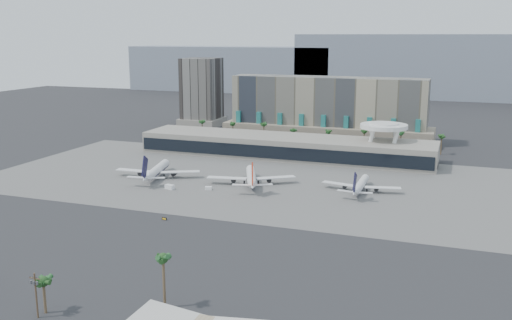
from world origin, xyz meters
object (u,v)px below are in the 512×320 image
(airliner_centre, at_px, (251,177))
(service_vehicle_a, at_px, (170,187))
(airliner_left, at_px, (157,170))
(service_vehicle_b, at_px, (208,188))
(utility_pole, at_px, (36,291))
(taxiway_sign, at_px, (164,219))
(airliner_right, at_px, (360,185))

(airliner_centre, bearing_deg, service_vehicle_a, -169.48)
(airliner_left, height_order, service_vehicle_b, airliner_left)
(airliner_left, distance_m, service_vehicle_a, 23.54)
(utility_pole, bearing_deg, airliner_left, 107.59)
(airliner_left, height_order, taxiway_sign, airliner_left)
(utility_pole, height_order, airliner_centre, airliner_centre)
(airliner_centre, xyz_separation_m, service_vehicle_b, (-15.19, -15.60, -3.02))
(service_vehicle_a, xyz_separation_m, taxiway_sign, (19.27, -40.25, -0.59))
(airliner_right, bearing_deg, airliner_centre, -174.63)
(airliner_centre, bearing_deg, airliner_right, -16.34)
(airliner_centre, height_order, taxiway_sign, airliner_centre)
(taxiway_sign, bearing_deg, service_vehicle_b, 101.24)
(airliner_left, height_order, airliner_centre, airliner_left)
(airliner_left, relative_size, service_vehicle_a, 9.90)
(airliner_left, relative_size, airliner_right, 1.18)
(utility_pole, height_order, service_vehicle_b, utility_pole)
(utility_pole, relative_size, service_vehicle_a, 2.73)
(airliner_left, xyz_separation_m, service_vehicle_a, (16.20, -16.85, -2.77))
(taxiway_sign, bearing_deg, airliner_centre, 86.45)
(airliner_left, xyz_separation_m, taxiway_sign, (35.47, -57.09, -3.36))
(airliner_right, height_order, taxiway_sign, airliner_right)
(service_vehicle_b, bearing_deg, service_vehicle_a, 176.14)
(airliner_centre, distance_m, airliner_right, 51.00)
(utility_pole, height_order, taxiway_sign, utility_pole)
(service_vehicle_a, bearing_deg, airliner_centre, 48.46)
(airliner_centre, distance_m, service_vehicle_a, 38.48)
(utility_pole, xyz_separation_m, service_vehicle_b, (-9.84, 124.62, -6.36))
(airliner_centre, distance_m, service_vehicle_b, 21.98)
(utility_pole, relative_size, airliner_left, 0.28)
(service_vehicle_a, distance_m, service_vehicle_b, 17.94)
(airliner_right, height_order, service_vehicle_b, airliner_right)
(airliner_right, distance_m, taxiway_sign, 91.64)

